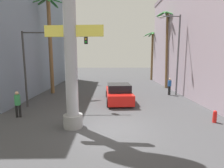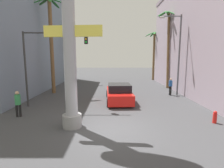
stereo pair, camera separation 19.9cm
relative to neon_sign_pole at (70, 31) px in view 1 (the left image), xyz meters
The scene contains 13 objects.
ground_plane 11.22m from the neon_sign_pole, 77.49° to the left, with size 93.24×93.24×0.00m, color #424244.
building_left 15.50m from the neon_sign_pole, 126.38° to the left, with size 7.87×20.69×13.34m.
neon_sign_pole is the anchor object (origin of this frame).
street_lamp 11.64m from the neon_sign_pole, 43.92° to the left, with size 2.16×0.28×7.74m.
traffic_light_mast 4.91m from the neon_sign_pole, 122.81° to the left, with size 5.48×0.32×5.62m.
car_lead 7.59m from the neon_sign_pole, 63.71° to the left, with size 2.28×4.88×1.56m.
palm_tree_far_left 17.90m from the neon_sign_pole, 102.97° to the left, with size 3.00×2.95×8.59m.
palm_tree_mid_left 10.16m from the neon_sign_pole, 113.70° to the left, with size 3.01×2.91×9.66m.
palm_tree_mid_right 15.50m from the neon_sign_pole, 54.73° to the left, with size 2.60×2.51×9.23m.
palm_tree_far_right 22.25m from the neon_sign_pole, 65.89° to the left, with size 3.03×3.08×7.93m.
pedestrian_mid_right 12.09m from the neon_sign_pole, 45.37° to the left, with size 0.40×0.40×1.70m.
pedestrian_curb_left 5.83m from the neon_sign_pole, 156.47° to the left, with size 0.40×0.40×1.66m.
fire_hydrant 9.37m from the neon_sign_pole, ahead, with size 0.22×0.22×0.72m.
Camera 1 is at (-0.21, -8.84, 3.74)m, focal length 28.00 mm.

